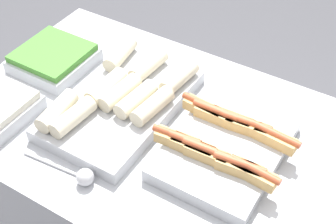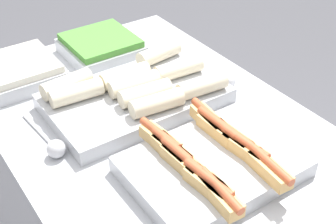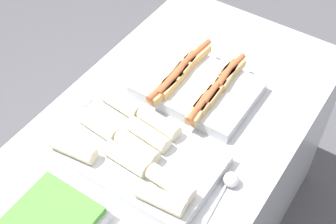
# 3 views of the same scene
# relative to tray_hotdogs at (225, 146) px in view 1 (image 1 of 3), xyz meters

# --- Properties ---
(counter) EXTENTS (1.51, 0.88, 0.93)m
(counter) POSITION_rel_tray_hotdogs_xyz_m (-0.18, -0.00, -0.50)
(counter) COLOR #B7BABF
(counter) RESTS_ON ground_plane
(tray_hotdogs) EXTENTS (0.41, 0.44, 0.10)m
(tray_hotdogs) POSITION_rel_tray_hotdogs_xyz_m (0.00, 0.00, 0.00)
(tray_hotdogs) COLOR #B7BABF
(tray_hotdogs) RESTS_ON counter
(tray_wraps) EXTENTS (0.34, 0.55, 0.11)m
(tray_wraps) POSITION_rel_tray_hotdogs_xyz_m (-0.39, 0.01, 0.00)
(tray_wraps) COLOR #B7BABF
(tray_wraps) RESTS_ON counter
(tray_side_back) EXTENTS (0.26, 0.26, 0.07)m
(tray_side_back) POSITION_rel_tray_hotdogs_xyz_m (-0.75, 0.07, -0.00)
(tray_side_back) COLOR #B7BABF
(tray_side_back) RESTS_ON counter
(serving_spoon_near) EXTENTS (0.26, 0.05, 0.05)m
(serving_spoon_near) POSITION_rel_tray_hotdogs_xyz_m (-0.31, -0.31, -0.02)
(serving_spoon_near) COLOR silver
(serving_spoon_near) RESTS_ON counter
(serving_spoon_far) EXTENTS (0.26, 0.05, 0.05)m
(serving_spoon_far) POSITION_rel_tray_hotdogs_xyz_m (-0.31, 0.31, -0.01)
(serving_spoon_far) COLOR silver
(serving_spoon_far) RESTS_ON counter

